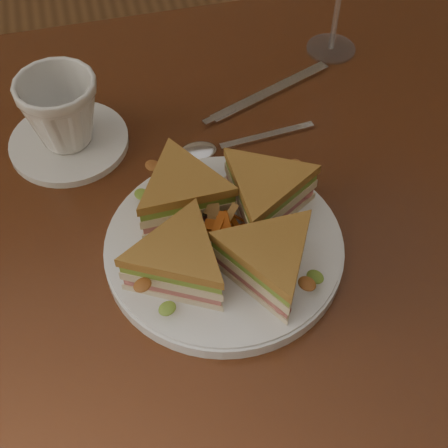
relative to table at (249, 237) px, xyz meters
The scene contains 9 objects.
ground 0.65m from the table, ahead, with size 6.00×6.00×0.00m, color brown.
table is the anchor object (origin of this frame).
plate 0.15m from the table, 123.93° to the right, with size 0.27×0.27×0.02m, color silver.
sandwich_wedges 0.18m from the table, 123.93° to the right, with size 0.28×0.28×0.06m.
crisps_mound 0.17m from the table, 123.93° to the right, with size 0.09×0.09×0.05m, color #CB5B1A, non-canonical shape.
spoon 0.13m from the table, 110.44° to the left, with size 0.18×0.04×0.01m.
knife 0.20m from the table, 68.90° to the left, with size 0.20×0.09×0.00m.
saucer 0.27m from the table, 147.87° to the left, with size 0.15×0.15×0.01m, color silver.
coffee_cup 0.29m from the table, 147.87° to the left, with size 0.10×0.10×0.09m, color silver.
Camera 1 is at (-0.16, -0.48, 1.32)m, focal length 50.00 mm.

